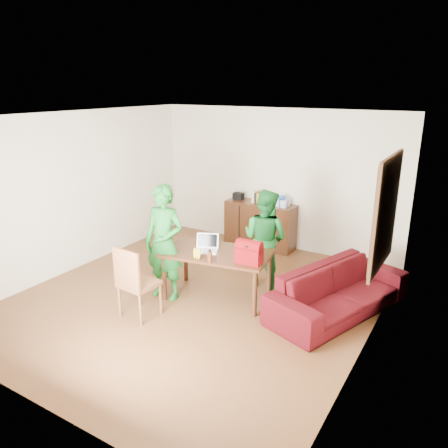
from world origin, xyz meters
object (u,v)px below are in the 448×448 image
Objects in this scene: person_near at (164,243)px; sofa at (339,291)px; table at (217,257)px; laptop at (206,249)px; chair at (139,296)px; person_far at (265,238)px; red_bag at (249,254)px; bottle at (210,256)px.

person_near is 0.78× the size of sofa.
laptop is (-0.14, -0.07, 0.14)m from table.
chair is 1.19m from laptop.
person_near is 1.59m from person_far.
person_near is at bearing -173.37° from laptop.
laptop is at bearing 68.14° from chair.
laptop is at bearing 126.58° from sofa.
laptop is (0.48, 0.98, 0.48)m from chair.
person_far is 3.99× the size of laptop.
laptop is (0.53, 0.32, -0.09)m from person_near.
person_near is 1.30m from red_bag.
person_far is 0.71× the size of sofa.
person_near is 1.11× the size of person_far.
person_near reaches higher than laptop.
person_near is at bearing -172.21° from red_bag.
table is at bearing 63.52° from chair.
person_far is at bearing 51.45° from table.
laptop reaches higher than sofa.
sofa is at bearing 174.93° from person_far.
chair is 1.64m from red_bag.
person_far is 1.41m from sofa.
laptop is 1.11× the size of red_bag.
bottle is (0.27, -0.32, 0.05)m from laptop.
laptop is at bearing 130.18° from bottle.
laptop is at bearing 62.58° from person_far.
red_bag is 0.16× the size of sofa.
sofa is at bearing 24.79° from red_bag.
chair is at bearing -140.73° from laptop.
laptop reaches higher than bottle.
chair is at bearing 66.69° from person_far.
chair reaches higher than sofa.
table is at bearing 125.73° from sofa.
bottle is at bearing -5.40° from person_near.
laptop is at bearing 171.88° from red_bag.
sofa is at bearing 6.18° from table.
table is 0.65m from red_bag.
chair reaches higher than table.
table is 0.21m from laptop.
chair is 5.60× the size of bottle.
laptop is at bearing 25.87° from person_near.
red_bag is (0.60, -0.12, 0.22)m from table.
bottle is at bearing 45.44° from chair.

